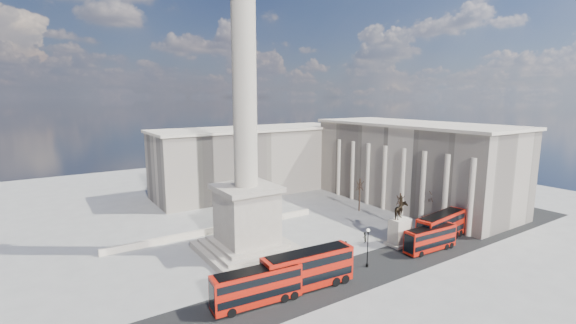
% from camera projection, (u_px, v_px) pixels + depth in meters
% --- Properties ---
extents(ground, '(180.00, 180.00, 0.00)m').
position_uv_depth(ground, '(263.00, 263.00, 56.90)').
color(ground, gray).
rests_on(ground, ground).
extents(asphalt_road, '(120.00, 9.00, 0.01)m').
position_uv_depth(asphalt_road, '(333.00, 281.00, 51.36)').
color(asphalt_road, black).
rests_on(asphalt_road, ground).
extents(nelsons_column, '(14.00, 14.00, 49.85)m').
position_uv_depth(nelsons_column, '(246.00, 172.00, 58.87)').
color(nelsons_column, '#A99E8D').
rests_on(nelsons_column, ground).
extents(balustrade_wall, '(40.00, 0.60, 1.10)m').
position_uv_depth(balustrade_wall, '(220.00, 229.00, 69.99)').
color(balustrade_wall, beige).
rests_on(balustrade_wall, ground).
extents(building_east, '(19.00, 46.00, 18.60)m').
position_uv_depth(building_east, '(412.00, 163.00, 87.96)').
color(building_east, '#B9AB98').
rests_on(building_east, ground).
extents(building_northeast, '(51.00, 17.00, 16.60)m').
position_uv_depth(building_northeast, '(253.00, 160.00, 99.31)').
color(building_northeast, '#B9AB98').
rests_on(building_northeast, ground).
extents(red_bus_a, '(11.09, 3.46, 4.42)m').
position_uv_depth(red_bus_a, '(257.00, 286.00, 45.19)').
color(red_bus_a, '#B91609').
rests_on(red_bus_a, ground).
extents(red_bus_b, '(12.49, 3.69, 5.00)m').
position_uv_depth(red_bus_b, '(309.00, 269.00, 48.99)').
color(red_bus_b, '#B91609').
rests_on(red_bus_b, ground).
extents(red_bus_c, '(12.10, 4.26, 4.80)m').
position_uv_depth(red_bus_c, '(441.00, 227.00, 65.28)').
color(red_bus_c, '#B91609').
rests_on(red_bus_c, ground).
extents(red_bus_d, '(9.81, 2.79, 3.93)m').
position_uv_depth(red_bus_d, '(431.00, 238.00, 61.13)').
color(red_bus_d, '#B91609').
rests_on(red_bus_d, ground).
extents(victorian_lamp, '(0.50, 0.50, 5.80)m').
position_uv_depth(victorian_lamp, '(368.00, 244.00, 55.07)').
color(victorian_lamp, black).
rests_on(victorian_lamp, ground).
extents(equestrian_statue, '(4.08, 3.06, 8.48)m').
position_uv_depth(equestrian_statue, '(400.00, 228.00, 63.45)').
color(equestrian_statue, beige).
rests_on(equestrian_statue, ground).
extents(bare_tree_near, '(1.68, 1.68, 7.36)m').
position_uv_depth(bare_tree_near, '(432.00, 194.00, 74.06)').
color(bare_tree_near, '#332319').
rests_on(bare_tree_near, ground).
extents(bare_tree_mid, '(1.80, 1.80, 6.81)m').
position_uv_depth(bare_tree_mid, '(400.00, 199.00, 72.32)').
color(bare_tree_mid, '#332319').
rests_on(bare_tree_mid, ground).
extents(bare_tree_far, '(1.83, 1.83, 7.47)m').
position_uv_depth(bare_tree_far, '(360.00, 184.00, 82.20)').
color(bare_tree_far, '#332319').
rests_on(bare_tree_far, ground).
extents(pedestrian_walking, '(0.83, 0.70, 1.94)m').
position_uv_depth(pedestrian_walking, '(346.00, 247.00, 60.49)').
color(pedestrian_walking, black).
rests_on(pedestrian_walking, ground).
extents(pedestrian_standing, '(1.12, 1.02, 1.85)m').
position_uv_depth(pedestrian_standing, '(364.00, 237.00, 64.72)').
color(pedestrian_standing, black).
rests_on(pedestrian_standing, ground).
extents(pedestrian_crossing, '(0.58, 1.08, 1.76)m').
position_uv_depth(pedestrian_crossing, '(315.00, 253.00, 58.37)').
color(pedestrian_crossing, black).
rests_on(pedestrian_crossing, ground).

